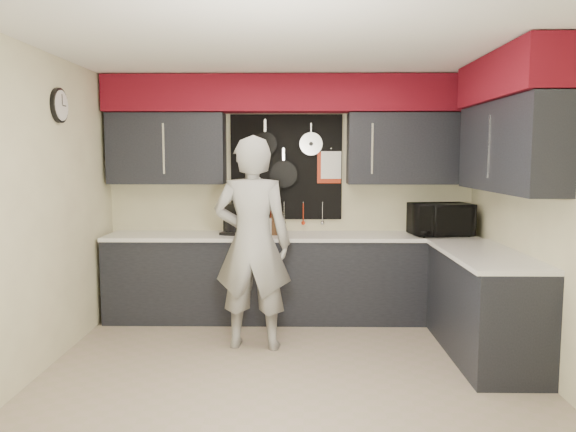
{
  "coord_description": "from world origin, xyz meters",
  "views": [
    {
      "loc": [
        0.06,
        -4.46,
        1.75
      ],
      "look_at": [
        -0.01,
        0.5,
        1.22
      ],
      "focal_mm": 35.0,
      "sensor_mm": 36.0,
      "label": 1
    }
  ],
  "objects_px": {
    "microwave": "(440,219)",
    "coffee_maker": "(231,218)",
    "utensil_crock": "(271,226)",
    "person": "(252,243)",
    "knife_block": "(277,223)"
  },
  "relations": [
    {
      "from": "microwave",
      "to": "coffee_maker",
      "type": "height_order",
      "value": "microwave"
    },
    {
      "from": "microwave",
      "to": "utensil_crock",
      "type": "relative_size",
      "value": 3.56
    },
    {
      "from": "coffee_maker",
      "to": "person",
      "type": "bearing_deg",
      "value": -55.76
    },
    {
      "from": "utensil_crock",
      "to": "person",
      "type": "height_order",
      "value": "person"
    },
    {
      "from": "utensil_crock",
      "to": "person",
      "type": "xyz_separation_m",
      "value": [
        -0.13,
        -0.93,
        -0.04
      ]
    },
    {
      "from": "microwave",
      "to": "person",
      "type": "relative_size",
      "value": 0.31
    },
    {
      "from": "coffee_maker",
      "to": "person",
      "type": "distance_m",
      "value": 0.97
    },
    {
      "from": "knife_block",
      "to": "coffee_maker",
      "type": "bearing_deg",
      "value": 175.78
    },
    {
      "from": "knife_block",
      "to": "coffee_maker",
      "type": "relative_size",
      "value": 0.72
    },
    {
      "from": "microwave",
      "to": "person",
      "type": "bearing_deg",
      "value": -164.34
    },
    {
      "from": "knife_block",
      "to": "utensil_crock",
      "type": "distance_m",
      "value": 0.11
    },
    {
      "from": "knife_block",
      "to": "coffee_maker",
      "type": "height_order",
      "value": "coffee_maker"
    },
    {
      "from": "microwave",
      "to": "coffee_maker",
      "type": "distance_m",
      "value": 2.2
    },
    {
      "from": "microwave",
      "to": "utensil_crock",
      "type": "xyz_separation_m",
      "value": [
        -1.78,
        0.08,
        -0.08
      ]
    },
    {
      "from": "microwave",
      "to": "coffee_maker",
      "type": "xyz_separation_m",
      "value": [
        -2.2,
        0.05,
        0.0
      ]
    }
  ]
}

